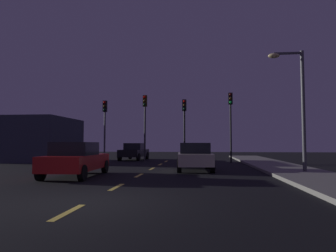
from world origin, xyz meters
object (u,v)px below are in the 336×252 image
Objects in this scene: car_oncoming_far at (134,151)px; traffic_signal_far_right at (231,114)px; traffic_signal_center_right at (184,118)px; car_adjacent_lane at (76,159)px; street_lamp_right at (297,98)px; traffic_signal_far_left at (105,119)px; car_stopped_ahead at (195,157)px; traffic_signal_center_left at (145,115)px.

traffic_signal_far_right is at bearing -22.44° from car_oncoming_far.
traffic_signal_center_right is 3.58m from traffic_signal_far_right.
street_lamp_right is at bearing 12.02° from car_adjacent_lane.
car_oncoming_far is (1.69, 3.42, -2.69)m from traffic_signal_far_left.
traffic_signal_far_left is 1.00× the size of traffic_signal_center_right.
car_adjacent_lane is 0.75× the size of street_lamp_right.
car_oncoming_far is (-0.44, 14.08, -0.01)m from car_adjacent_lane.
traffic_signal_center_right is 11.80m from car_adjacent_lane.
traffic_signal_center_right is 1.09× the size of car_adjacent_lane.
car_stopped_ahead is 11.89m from car_oncoming_far.
car_oncoming_far is (-8.29, 3.42, -2.99)m from traffic_signal_far_right.
traffic_signal_far_left is at bearing 101.28° from car_adjacent_lane.
street_lamp_right reaches higher than traffic_signal_center_right.
traffic_signal_center_left is 1.23× the size of car_oncoming_far.
traffic_signal_center_left is at bearing 136.83° from street_lamp_right.
traffic_signal_far_left reaches higher than traffic_signal_center_right.
traffic_signal_center_left is 1.08× the size of traffic_signal_center_right.
car_stopped_ahead is (0.91, -7.06, -2.69)m from traffic_signal_center_right.
traffic_signal_far_right reaches higher than traffic_signal_far_left.
traffic_signal_far_left is 10.51m from car_stopped_ahead.
traffic_signal_center_right is 7.60m from car_stopped_ahead.
car_adjacent_lane is at bearing -145.20° from car_stopped_ahead.
car_oncoming_far is at bearing 131.76° from street_lamp_right.
street_lamp_right is (9.05, -8.49, -0.01)m from traffic_signal_center_left.
car_stopped_ahead is at bearing -60.21° from traffic_signal_center_left.
car_oncoming_far is at bearing 157.56° from traffic_signal_far_right.
car_adjacent_lane is at bearing -96.14° from traffic_signal_center_left.
traffic_signal_far_right is 13.57m from car_adjacent_lane.
car_stopped_ahead is 6.32m from car_adjacent_lane.
traffic_signal_far_left is at bearing -116.23° from car_oncoming_far.
car_oncoming_far is at bearing 91.79° from car_adjacent_lane.
traffic_signal_center_right is at bearing -0.01° from traffic_signal_center_left.
traffic_signal_center_right is 0.82× the size of street_lamp_right.
traffic_signal_center_right is 10.35m from street_lamp_right.
traffic_signal_far_left is 1.14× the size of car_oncoming_far.
car_adjacent_lane is (2.13, -10.66, -2.68)m from traffic_signal_far_left.
traffic_signal_center_left is 0.98× the size of traffic_signal_far_right.
traffic_signal_center_right reaches higher than car_stopped_ahead.
street_lamp_right reaches higher than traffic_signal_center_left.
street_lamp_right reaches higher than car_oncoming_far.
traffic_signal_far_left is at bearing -179.99° from traffic_signal_far_right.
traffic_signal_center_left is 1.17× the size of car_adjacent_lane.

